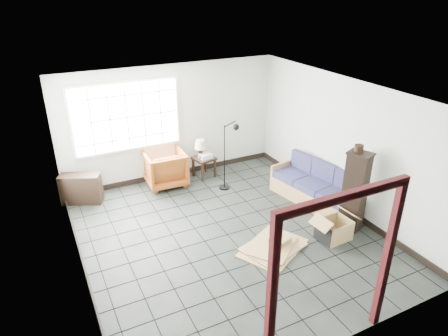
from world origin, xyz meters
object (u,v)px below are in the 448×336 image
tall_shelf (355,191)px  side_table (204,161)px  futon_sofa (316,188)px  armchair (165,167)px

tall_shelf → side_table: bearing=95.0°
futon_sofa → armchair: bearing=129.8°
futon_sofa → side_table: size_ratio=3.74×
tall_shelf → armchair: bearing=106.7°
futon_sofa → side_table: futon_sofa is taller
armchair → side_table: 0.93m
armchair → tall_shelf: (2.49, -3.20, 0.33)m
futon_sofa → armchair: size_ratio=2.27×
futon_sofa → armchair: (-2.55, 2.12, 0.13)m
side_table → tall_shelf: size_ratio=0.35×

